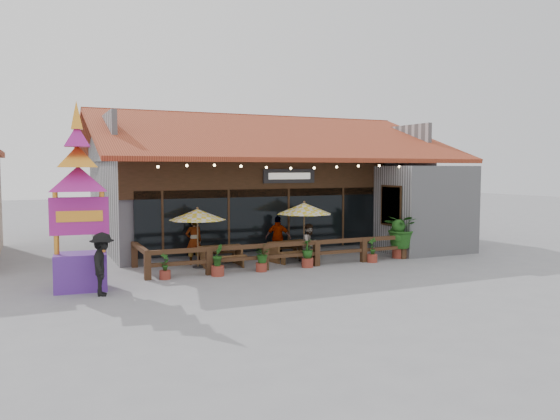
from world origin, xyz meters
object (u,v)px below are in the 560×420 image
umbrella_left (197,215)px  picnic_table_left (222,253)px  picnic_table_right (289,248)px  tropical_plant (400,228)px  umbrella_right (304,209)px  pedestrian (102,264)px  thai_sign_tower (78,184)px

umbrella_left → picnic_table_left: (0.85, -0.09, -1.38)m
picnic_table_right → tropical_plant: size_ratio=0.85×
tropical_plant → picnic_table_right: bearing=165.3°
umbrella_right → pedestrian: bearing=-160.2°
tropical_plant → pedestrian: bearing=-170.7°
umbrella_left → pedestrian: size_ratio=1.46×
picnic_table_right → pedestrian: (-7.09, -2.96, 0.37)m
picnic_table_left → tropical_plant: size_ratio=0.77×
umbrella_left → picnic_table_right: (3.52, -0.11, -1.37)m
tropical_plant → picnic_table_left: bearing=170.7°
picnic_table_left → pedestrian: bearing=-145.9°
umbrella_left → thai_sign_tower: (-4.05, -2.10, 1.19)m
thai_sign_tower → umbrella_left: bearing=27.4°
tropical_plant → umbrella_left: bearing=171.1°
umbrella_right → pedestrian: size_ratio=1.37×
picnic_table_left → thai_sign_tower: thai_sign_tower is taller
thai_sign_tower → pedestrian: bearing=-63.2°
umbrella_left → pedestrian: bearing=-139.3°
pedestrian → umbrella_right: bearing=-59.2°
umbrella_left → tropical_plant: (7.76, -1.22, -0.71)m
thai_sign_tower → tropical_plant: size_ratio=2.87×
umbrella_right → tropical_plant: size_ratio=1.18×
umbrella_right → picnic_table_left: (-3.18, 0.24, -1.50)m
thai_sign_tower → tropical_plant: (11.81, 0.88, -1.91)m
umbrella_right → pedestrian: umbrella_right is taller
picnic_table_left → thai_sign_tower: 5.89m
umbrella_left → umbrella_right: 4.05m
thai_sign_tower → pedestrian: 2.44m
tropical_plant → umbrella_right: bearing=166.6°
thai_sign_tower → pedestrian: thai_sign_tower is taller
umbrella_left → tropical_plant: 7.89m
tropical_plant → pedestrian: size_ratio=1.16×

